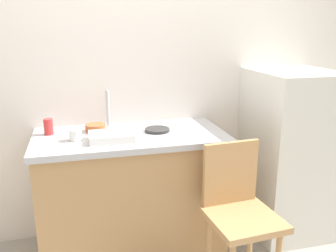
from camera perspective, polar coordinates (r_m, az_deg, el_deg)
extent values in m
cube|color=white|center=(2.72, -5.87, 8.66)|extent=(4.80, 0.10, 2.49)
cube|color=tan|center=(2.62, -5.68, -10.73)|extent=(1.23, 0.60, 0.82)
cube|color=#B7B7BC|center=(2.46, -5.95, -1.65)|extent=(1.27, 0.64, 0.04)
cylinder|color=#B7B7BC|center=(2.65, -9.41, 2.81)|extent=(0.02, 0.02, 0.26)
cube|color=silver|center=(2.93, 18.53, -4.03)|extent=(0.58, 0.64, 1.25)
cylinder|color=tan|center=(2.42, 6.35, -18.29)|extent=(0.04, 0.04, 0.45)
cylinder|color=tan|center=(2.55, 12.76, -16.74)|extent=(0.04, 0.04, 0.45)
cube|color=tan|center=(2.24, 11.80, -14.16)|extent=(0.43, 0.43, 0.04)
cube|color=tan|center=(2.29, 9.76, -7.27)|extent=(0.36, 0.06, 0.40)
cube|color=white|center=(2.32, -8.87, -1.65)|extent=(0.28, 0.20, 0.05)
cylinder|color=#B25B33|center=(2.53, -11.31, -0.28)|extent=(0.14, 0.14, 0.05)
cylinder|color=#2D2D2D|center=(2.49, -1.68, -0.60)|extent=(0.17, 0.17, 0.02)
cylinder|color=white|center=(2.36, -14.33, -1.36)|extent=(0.08, 0.08, 0.07)
cylinder|color=red|center=(2.53, -18.25, -0.11)|extent=(0.06, 0.06, 0.11)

